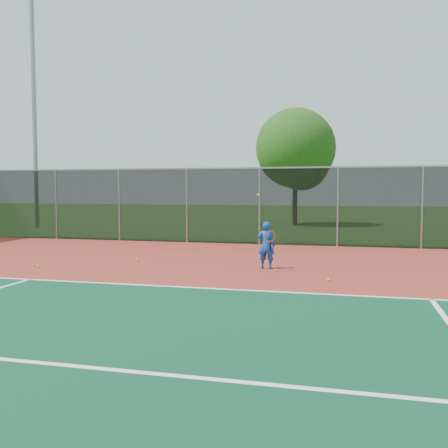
# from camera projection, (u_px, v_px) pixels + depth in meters

# --- Properties ---
(ground) EXTENTS (120.00, 120.00, 0.00)m
(ground) POSITION_uv_depth(u_px,v_px,m) (319.00, 338.00, 7.34)
(ground) COLOR #285819
(ground) RESTS_ON ground
(court_apron) EXTENTS (30.00, 20.00, 0.02)m
(court_apron) POSITION_uv_depth(u_px,v_px,m) (325.00, 306.00, 9.28)
(court_apron) COLOR maroon
(court_apron) RESTS_ON ground
(fence_back) EXTENTS (30.00, 0.06, 3.03)m
(fence_back) POSITION_uv_depth(u_px,v_px,m) (338.00, 206.00, 18.85)
(fence_back) COLOR black
(fence_back) RESTS_ON court_apron
(tennis_player) EXTENTS (0.59, 0.58, 2.06)m
(tennis_player) POSITION_uv_depth(u_px,v_px,m) (266.00, 245.00, 13.58)
(tennis_player) COLOR #1247A9
(tennis_player) RESTS_ON court_apron
(practice_ball_0) EXTENTS (0.07, 0.07, 0.07)m
(practice_ball_0) POSITION_uv_depth(u_px,v_px,m) (38.00, 266.00, 13.82)
(practice_ball_0) COLOR #C5DC19
(practice_ball_0) RESTS_ON court_apron
(practice_ball_1) EXTENTS (0.07, 0.07, 0.07)m
(practice_ball_1) POSITION_uv_depth(u_px,v_px,m) (81.00, 243.00, 19.66)
(practice_ball_1) COLOR #C5DC19
(practice_ball_1) RESTS_ON court_apron
(practice_ball_3) EXTENTS (0.07, 0.07, 0.07)m
(practice_ball_3) POSITION_uv_depth(u_px,v_px,m) (276.00, 270.00, 13.11)
(practice_ball_3) COLOR #C5DC19
(practice_ball_3) RESTS_ON court_apron
(practice_ball_4) EXTENTS (0.07, 0.07, 0.07)m
(practice_ball_4) POSITION_uv_depth(u_px,v_px,m) (35.00, 265.00, 14.09)
(practice_ball_4) COLOR #C5DC19
(practice_ball_4) RESTS_ON court_apron
(practice_ball_5) EXTENTS (0.07, 0.07, 0.07)m
(practice_ball_5) POSITION_uv_depth(u_px,v_px,m) (329.00, 280.00, 11.78)
(practice_ball_5) COLOR #C5DC19
(practice_ball_5) RESTS_ON court_apron
(practice_ball_6) EXTENTS (0.07, 0.07, 0.07)m
(practice_ball_6) POSITION_uv_depth(u_px,v_px,m) (138.00, 260.00, 15.11)
(practice_ball_6) COLOR #C5DC19
(practice_ball_6) RESTS_ON court_apron
(floodlight_nw) EXTENTS (0.90, 0.40, 13.52)m
(floodlight_nw) POSITION_uv_depth(u_px,v_px,m) (34.00, 92.00, 27.52)
(floodlight_nw) COLOR gray
(floodlight_nw) RESTS_ON ground
(tree_back_left) EXTENTS (4.82, 4.82, 7.07)m
(tree_back_left) POSITION_uv_depth(u_px,v_px,m) (297.00, 152.00, 30.01)
(tree_back_left) COLOR #372314
(tree_back_left) RESTS_ON ground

